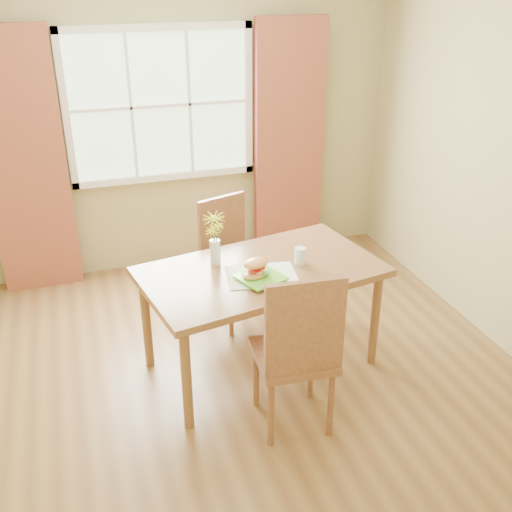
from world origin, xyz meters
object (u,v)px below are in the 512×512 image
at_px(chair_far, 230,255).
at_px(water_glass, 300,256).
at_px(flower_vase, 215,234).
at_px(chair_near, 299,349).
at_px(croissant_sandwich, 256,269).
at_px(dining_table, 261,279).

relative_size(chair_far, water_glass, 8.52).
bearing_deg(flower_vase, water_glass, -17.50).
xyz_separation_m(chair_far, water_glass, (0.30, -0.72, 0.28)).
bearing_deg(chair_far, chair_near, -107.66).
relative_size(chair_near, water_glass, 9.35).
bearing_deg(chair_near, croissant_sandwich, 101.75).
bearing_deg(croissant_sandwich, water_glass, 2.41).
relative_size(croissant_sandwich, flower_vase, 0.57).
height_order(dining_table, chair_far, chair_far).
relative_size(dining_table, chair_far, 1.72).
distance_m(chair_far, flower_vase, 0.74).
bearing_deg(chair_near, flower_vase, 111.09).
xyz_separation_m(croissant_sandwich, water_glass, (0.35, 0.13, -0.03)).
distance_m(croissant_sandwich, flower_vase, 0.38).
relative_size(water_glass, flower_vase, 0.32).
height_order(water_glass, flower_vase, flower_vase).
bearing_deg(dining_table, chair_far, 81.58).
distance_m(croissant_sandwich, water_glass, 0.38).
height_order(chair_near, water_glass, chair_near).
bearing_deg(croissant_sandwich, chair_far, 68.57).
relative_size(chair_near, croissant_sandwich, 5.34).
bearing_deg(flower_vase, croissant_sandwich, -57.73).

